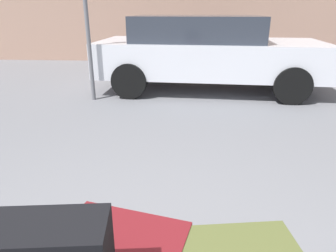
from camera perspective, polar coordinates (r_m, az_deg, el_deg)
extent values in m
cube|color=silver|center=(6.20, 7.73, 12.66)|extent=(4.40, 2.05, 0.64)
cube|color=#2D333D|center=(6.15, 5.55, 17.83)|extent=(2.50, 1.72, 0.46)
cylinder|color=black|center=(7.24, 19.07, 10.35)|extent=(0.65, 0.26, 0.64)
cylinder|color=black|center=(5.62, 22.30, 7.08)|extent=(0.65, 0.26, 0.64)
cylinder|color=black|center=(7.22, -3.95, 11.41)|extent=(0.65, 0.26, 0.64)
cylinder|color=black|center=(5.59, -7.26, 8.43)|extent=(0.65, 0.26, 0.64)
cylinder|color=#72665B|center=(7.83, 22.25, 10.85)|extent=(0.27, 0.27, 0.69)
cylinder|color=slate|center=(5.49, -14.85, 16.75)|extent=(0.07, 0.07, 2.36)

